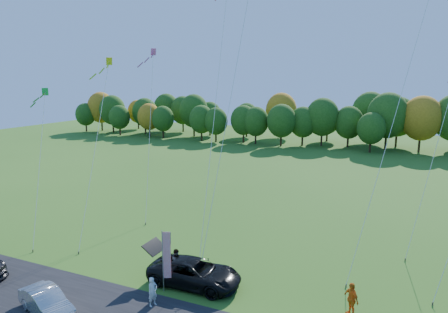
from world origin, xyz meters
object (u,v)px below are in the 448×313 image
at_px(person_east, 351,299).
at_px(feather_flag, 166,255).
at_px(silver_sedan, 46,302).
at_px(black_suv, 195,273).

distance_m(person_east, feather_flag, 10.43).
height_order(silver_sedan, person_east, person_east).
bearing_deg(black_suv, silver_sedan, 133.83).
xyz_separation_m(silver_sedan, person_east, (14.75, 6.47, 0.25)).
distance_m(silver_sedan, feather_flag, 6.67).
relative_size(silver_sedan, person_east, 2.21).
bearing_deg(black_suv, person_east, -88.11).
height_order(silver_sedan, feather_flag, feather_flag).
relative_size(person_east, feather_flag, 0.48).
bearing_deg(person_east, silver_sedan, -110.72).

